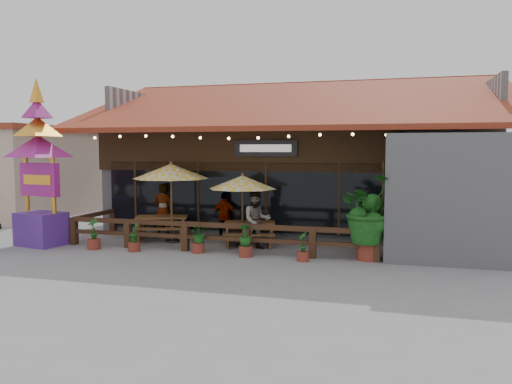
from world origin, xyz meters
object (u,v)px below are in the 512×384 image
(umbrella_left, at_px, (171,172))
(picnic_table_right, at_px, (250,230))
(thai_sign_tower, at_px, (39,151))
(umbrella_right, at_px, (243,183))
(picnic_table_left, at_px, (162,224))
(tropical_plant, at_px, (369,211))

(umbrella_left, distance_m, picnic_table_right, 3.33)
(umbrella_left, height_order, thai_sign_tower, thai_sign_tower)
(umbrella_right, relative_size, picnic_table_right, 1.26)
(picnic_table_right, distance_m, thai_sign_tower, 7.36)
(picnic_table_left, height_order, tropical_plant, tropical_plant)
(picnic_table_left, bearing_deg, picnic_table_right, -3.41)
(umbrella_left, xyz_separation_m, thai_sign_tower, (-3.91, -1.67, 0.71))
(picnic_table_left, distance_m, tropical_plant, 7.29)
(picnic_table_right, bearing_deg, umbrella_right, -160.69)
(umbrella_right, xyz_separation_m, tropical_plant, (4.09, -1.08, -0.68))
(picnic_table_left, xyz_separation_m, picnic_table_right, (3.25, -0.19, -0.03))
(picnic_table_right, height_order, tropical_plant, tropical_plant)
(picnic_table_right, bearing_deg, thai_sign_tower, -165.35)
(umbrella_right, distance_m, tropical_plant, 4.28)
(picnic_table_left, relative_size, picnic_table_right, 1.11)
(umbrella_right, bearing_deg, picnic_table_right, 19.31)
(picnic_table_right, xyz_separation_m, tropical_plant, (3.86, -1.15, 0.88))
(umbrella_right, xyz_separation_m, picnic_table_left, (-3.03, 0.27, -1.52))
(picnic_table_left, distance_m, picnic_table_right, 3.26)
(picnic_table_right, bearing_deg, umbrella_left, -178.55)
(umbrella_right, relative_size, tropical_plant, 0.98)
(umbrella_left, height_order, picnic_table_right, umbrella_left)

